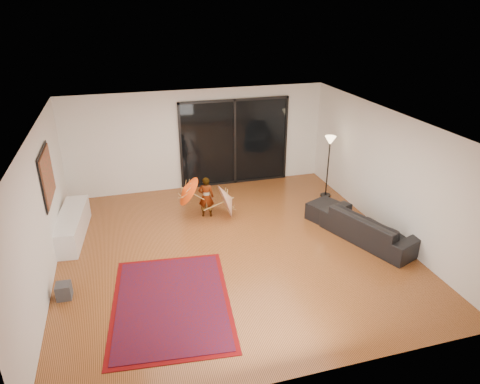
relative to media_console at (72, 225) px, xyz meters
name	(u,v)px	position (x,y,z in m)	size (l,w,h in m)	color
floor	(232,249)	(3.25, -1.47, -0.28)	(7.00, 7.00, 0.00)	#A4572D
ceiling	(231,124)	(3.25, -1.47, 2.42)	(7.00, 7.00, 0.00)	white
wall_back	(199,140)	(3.25, 2.03, 1.07)	(7.00, 7.00, 0.00)	silver
wall_front	(303,299)	(3.25, -4.97, 1.07)	(7.00, 7.00, 0.00)	silver
wall_left	(41,212)	(-0.25, -1.47, 1.07)	(7.00, 7.00, 0.00)	silver
wall_right	(387,173)	(6.75, -1.47, 1.07)	(7.00, 7.00, 0.00)	silver
sliding_door	(235,142)	(4.25, 2.00, 0.92)	(3.06, 0.07, 2.40)	black
painting	(47,176)	(-0.21, -0.47, 1.37)	(0.04, 1.28, 1.08)	black
media_console	(72,225)	(0.00, 0.00, 0.00)	(0.50, 1.98, 0.55)	white
speaker	(64,291)	(0.00, -2.22, -0.13)	(0.25, 0.25, 0.29)	#424244
persian_rug	(171,302)	(1.78, -2.87, -0.27)	(2.29, 2.99, 0.02)	#63080A
sofa	(370,227)	(6.20, -1.92, 0.04)	(2.17, 0.85, 0.63)	black
ottoman	(326,212)	(5.74, -0.78, -0.07)	(0.71, 0.71, 0.41)	black
floor_lamp	(329,149)	(6.35, 0.46, 1.02)	(0.28, 0.28, 1.64)	black
child	(206,197)	(3.04, 0.18, 0.23)	(0.37, 0.24, 1.01)	#999999
parasol_orange	(183,191)	(2.49, 0.13, 0.46)	(0.57, 0.74, 0.84)	#DD410B
parasol_white	(232,196)	(3.64, 0.03, 0.23)	(0.53, 0.84, 0.90)	beige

